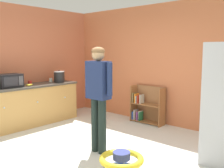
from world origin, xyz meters
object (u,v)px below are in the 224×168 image
(baby_walker, at_px, (121,163))
(crock_pot, at_px, (59,77))
(red_cup, at_px, (30,83))
(bookshelf, at_px, (146,107))
(standing_person, at_px, (98,90))
(microwave, at_px, (9,81))
(white_cup, at_px, (51,80))
(kitchen_counter, at_px, (30,105))
(banana_bunch, at_px, (30,85))

(baby_walker, relative_size, crock_pot, 2.02)
(red_cup, bearing_deg, bookshelf, 44.15)
(standing_person, bearing_deg, microwave, -171.33)
(standing_person, relative_size, crock_pot, 5.76)
(white_cup, relative_size, red_cup, 1.00)
(bookshelf, xyz_separation_m, microwave, (-1.87, -2.34, 0.67))
(kitchen_counter, relative_size, bookshelf, 2.65)
(bookshelf, height_order, crock_pot, crock_pot)
(bookshelf, relative_size, banana_bunch, 5.45)
(microwave, distance_m, red_cup, 0.50)
(banana_bunch, xyz_separation_m, red_cup, (-0.19, 0.12, 0.02))
(baby_walker, relative_size, white_cup, 6.36)
(bookshelf, distance_m, red_cup, 2.71)
(crock_pot, bearing_deg, bookshelf, 32.35)
(bookshelf, bearing_deg, banana_bunch, -131.03)
(bookshelf, bearing_deg, white_cup, -148.52)
(kitchen_counter, xyz_separation_m, bookshelf, (1.86, 1.89, -0.08))
(baby_walker, height_order, white_cup, white_cup)
(bookshelf, height_order, microwave, microwave)
(kitchen_counter, height_order, baby_walker, kitchen_counter)
(baby_walker, bearing_deg, white_cup, 160.42)
(microwave, xyz_separation_m, crock_pot, (0.10, 1.21, -0.00))
(standing_person, relative_size, microwave, 3.59)
(white_cup, bearing_deg, microwave, -84.00)
(white_cup, bearing_deg, crock_pot, 23.72)
(bookshelf, bearing_deg, baby_walker, -63.39)
(kitchen_counter, height_order, bookshelf, kitchen_counter)
(bookshelf, relative_size, red_cup, 8.95)
(crock_pot, bearing_deg, baby_walker, -22.46)
(kitchen_counter, relative_size, standing_person, 1.31)
(baby_walker, bearing_deg, microwave, 179.83)
(banana_bunch, bearing_deg, white_cup, 110.92)
(standing_person, bearing_deg, banana_bunch, 179.23)
(banana_bunch, bearing_deg, red_cup, 148.28)
(kitchen_counter, bearing_deg, microwave, -91.25)
(baby_walker, xyz_separation_m, banana_bunch, (-2.88, 0.38, 0.77))
(baby_walker, height_order, microwave, microwave)
(microwave, bearing_deg, white_cup, 96.00)
(standing_person, xyz_separation_m, white_cup, (-2.39, 0.77, -0.09))
(microwave, bearing_deg, banana_bunch, 66.07)
(baby_walker, xyz_separation_m, white_cup, (-3.17, 1.13, 0.79))
(kitchen_counter, bearing_deg, crock_pot, 83.45)
(red_cup, bearing_deg, white_cup, 98.41)
(standing_person, bearing_deg, red_cup, 176.35)
(standing_person, xyz_separation_m, red_cup, (-2.30, 0.15, -0.09))
(standing_person, height_order, red_cup, standing_person)
(bookshelf, relative_size, white_cup, 8.95)
(red_cup, bearing_deg, baby_walker, -9.28)
(baby_walker, xyz_separation_m, microwave, (-3.05, 0.01, 0.88))
(kitchen_counter, xyz_separation_m, baby_walker, (3.04, -0.46, -0.29))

